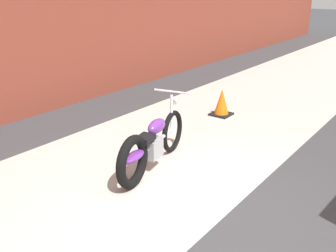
# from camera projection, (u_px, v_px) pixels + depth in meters

# --- Properties ---
(ground_plane) EXTENTS (80.00, 80.00, 0.00)m
(ground_plane) POSITION_uv_depth(u_px,v_px,m) (222.00, 219.00, 4.51)
(ground_plane) COLOR #38383A
(sidewalk_slab) EXTENTS (36.00, 3.50, 0.01)m
(sidewalk_slab) POSITION_uv_depth(u_px,v_px,m) (113.00, 177.00, 5.50)
(sidewalk_slab) COLOR #B2ADA3
(sidewalk_slab) RESTS_ON ground
(motorcycle_purple) EXTENTS (1.98, 0.70, 1.03)m
(motorcycle_purple) POSITION_uv_depth(u_px,v_px,m) (149.00, 146.00, 5.53)
(motorcycle_purple) COLOR black
(motorcycle_purple) RESTS_ON ground
(traffic_cone) EXTENTS (0.40, 0.40, 0.55)m
(traffic_cone) POSITION_uv_depth(u_px,v_px,m) (222.00, 104.00, 7.98)
(traffic_cone) COLOR orange
(traffic_cone) RESTS_ON ground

